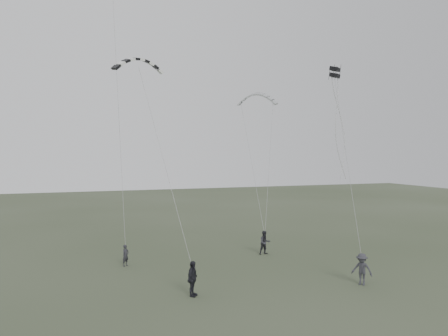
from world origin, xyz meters
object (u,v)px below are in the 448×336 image
object	(u,v)px
flyer_right	(265,243)
flyer_center	(192,279)
flyer_left	(126,255)
kite_pale_large	(257,94)
kite_box	(335,72)
kite_striped	(139,59)
flyer_far	(362,269)

from	to	relation	value
flyer_right	flyer_center	distance (m)	11.17
flyer_center	flyer_left	bearing A→B (deg)	57.03
flyer_right	kite_pale_large	bearing A→B (deg)	71.07
flyer_right	flyer_center	size ratio (longest dim) A/B	0.94
flyer_right	kite_box	bearing A→B (deg)	-56.44
kite_box	flyer_left	bearing A→B (deg)	121.39
kite_pale_large	kite_striped	distance (m)	18.52
flyer_center	kite_striped	xyz separation A→B (m)	(-2.29, 3.95, 12.70)
flyer_center	flyer_far	world-z (taller)	flyer_center
flyer_far	kite_box	distance (m)	13.36
flyer_right	flyer_center	world-z (taller)	flyer_center
flyer_left	kite_pale_large	size ratio (longest dim) A/B	0.37
flyer_center	kite_pale_large	bearing A→B (deg)	3.92
kite_pale_large	flyer_center	bearing A→B (deg)	-87.41
kite_striped	flyer_left	bearing A→B (deg)	87.35
flyer_far	kite_striped	xyz separation A→B (m)	(-12.46, 5.35, 12.73)
flyer_left	flyer_far	size ratio (longest dim) A/B	0.79
flyer_right	kite_striped	distance (m)	16.84
flyer_far	kite_pale_large	xyz separation A→B (m)	(1.05, 18.02, 12.79)
flyer_left	flyer_far	distance (m)	15.83
flyer_right	flyer_far	world-z (taller)	flyer_far
flyer_left	kite_box	xyz separation A→B (m)	(13.78, -4.83, 12.79)
flyer_left	kite_striped	size ratio (longest dim) A/B	0.48
kite_striped	flyer_right	bearing A→B (deg)	11.63
kite_pale_large	kite_striped	size ratio (longest dim) A/B	1.29
kite_box	kite_striped	bearing A→B (deg)	136.59
flyer_right	flyer_center	xyz separation A→B (m)	(-8.01, -7.78, 0.06)
flyer_left	kite_box	distance (m)	19.41
kite_pale_large	flyer_right	bearing A→B (deg)	-73.32
flyer_center	flyer_far	xyz separation A→B (m)	(10.17, -1.40, -0.03)
kite_striped	kite_box	distance (m)	13.40
flyer_right	flyer_center	bearing A→B (deg)	-134.85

